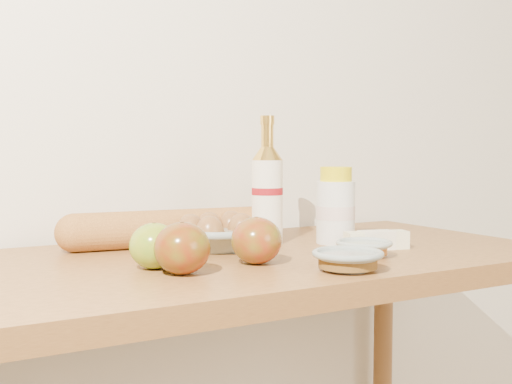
# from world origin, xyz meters

# --- Properties ---
(back_wall) EXTENTS (3.50, 0.02, 2.60)m
(back_wall) POSITION_xyz_m (0.00, 1.51, 1.30)
(back_wall) COLOR silver
(back_wall) RESTS_ON ground
(table) EXTENTS (1.20, 0.60, 0.90)m
(table) POSITION_xyz_m (0.00, 1.18, 0.78)
(table) COLOR #A06933
(table) RESTS_ON ground
(bourbon_bottle) EXTENTS (0.08, 0.08, 0.27)m
(bourbon_bottle) POSITION_xyz_m (0.10, 1.28, 1.01)
(bourbon_bottle) COLOR white
(bourbon_bottle) RESTS_ON table
(cream_bottle) EXTENTS (0.10, 0.10, 0.16)m
(cream_bottle) POSITION_xyz_m (0.23, 1.21, 0.97)
(cream_bottle) COLOR white
(cream_bottle) RESTS_ON table
(egg_bowl) EXTENTS (0.23, 0.23, 0.07)m
(egg_bowl) POSITION_xyz_m (-0.02, 1.26, 0.93)
(egg_bowl) COLOR gray
(egg_bowl) RESTS_ON table
(baguette) EXTENTS (0.46, 0.12, 0.08)m
(baguette) POSITION_xyz_m (-0.09, 1.34, 0.94)
(baguette) COLOR #BA7A39
(baguette) RESTS_ON table
(apple_yellowgreen) EXTENTS (0.11, 0.11, 0.08)m
(apple_yellowgreen) POSITION_xyz_m (-0.21, 1.13, 0.94)
(apple_yellowgreen) COLOR #A09920
(apple_yellowgreen) RESTS_ON table
(apple_redgreen_front) EXTENTS (0.11, 0.11, 0.08)m
(apple_redgreen_front) POSITION_xyz_m (-0.18, 1.06, 0.94)
(apple_redgreen_front) COLOR maroon
(apple_redgreen_front) RESTS_ON table
(apple_redgreen_right) EXTENTS (0.09, 0.09, 0.08)m
(apple_redgreen_right) POSITION_xyz_m (-0.04, 1.08, 0.94)
(apple_redgreen_right) COLOR #970810
(apple_redgreen_right) RESTS_ON table
(sugar_bowl) EXTENTS (0.15, 0.15, 0.03)m
(sugar_bowl) POSITION_xyz_m (0.06, 0.96, 0.92)
(sugar_bowl) COLOR gray
(sugar_bowl) RESTS_ON table
(syrup_bowl) EXTENTS (0.12, 0.12, 0.03)m
(syrup_bowl) POSITION_xyz_m (0.17, 1.05, 0.92)
(syrup_bowl) COLOR #97A59E
(syrup_bowl) RESTS_ON table
(butter_stick) EXTENTS (0.13, 0.07, 0.04)m
(butter_stick) POSITION_xyz_m (0.25, 1.11, 0.92)
(butter_stick) COLOR #F3F0BC
(butter_stick) RESTS_ON table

